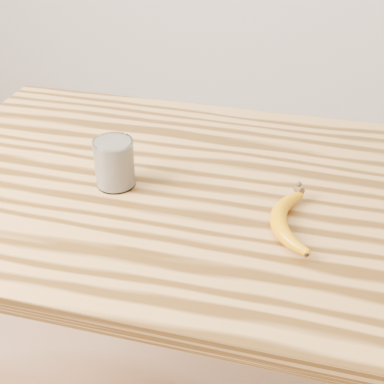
# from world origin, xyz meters

# --- Properties ---
(table) EXTENTS (1.20, 0.80, 0.90)m
(table) POSITION_xyz_m (0.00, 0.00, 0.77)
(table) COLOR #AE7D3F
(table) RESTS_ON ground
(smoothie_glass) EXTENTS (0.08, 0.08, 0.10)m
(smoothie_glass) POSITION_xyz_m (-0.14, -0.04, 0.95)
(smoothie_glass) COLOR white
(smoothie_glass) RESTS_ON table
(banana) EXTENTS (0.14, 0.27, 0.03)m
(banana) POSITION_xyz_m (0.21, -0.10, 0.92)
(banana) COLOR #C88101
(banana) RESTS_ON table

